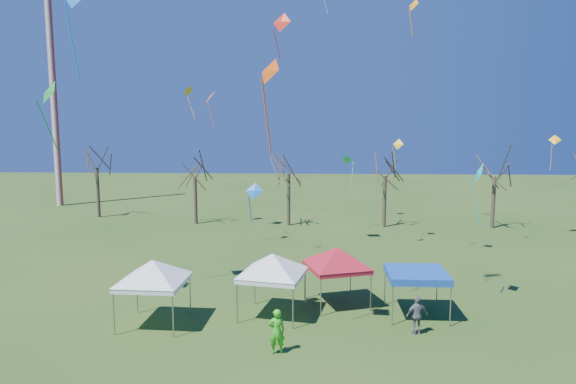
# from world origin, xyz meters

# --- Properties ---
(ground) EXTENTS (140.00, 140.00, 0.00)m
(ground) POSITION_xyz_m (0.00, 0.00, 0.00)
(ground) COLOR #284B18
(ground) RESTS_ON ground
(radio_mast) EXTENTS (0.70, 0.70, 25.00)m
(radio_mast) POSITION_xyz_m (-28.00, 34.00, 12.50)
(radio_mast) COLOR silver
(radio_mast) RESTS_ON ground
(tree_0) EXTENTS (3.83, 3.83, 8.44)m
(tree_0) POSITION_xyz_m (-20.85, 27.38, 6.49)
(tree_0) COLOR #3D2D21
(tree_0) RESTS_ON ground
(tree_1) EXTENTS (3.42, 3.42, 7.54)m
(tree_1) POSITION_xyz_m (-10.77, 24.65, 5.79)
(tree_1) COLOR #3D2D21
(tree_1) RESTS_ON ground
(tree_2) EXTENTS (3.71, 3.71, 8.18)m
(tree_2) POSITION_xyz_m (-2.37, 24.38, 6.29)
(tree_2) COLOR #3D2D21
(tree_2) RESTS_ON ground
(tree_3) EXTENTS (3.59, 3.59, 7.91)m
(tree_3) POSITION_xyz_m (6.03, 24.04, 6.08)
(tree_3) COLOR #3D2D21
(tree_3) RESTS_ON ground
(tree_4) EXTENTS (3.58, 3.58, 7.89)m
(tree_4) POSITION_xyz_m (15.36, 24.00, 6.06)
(tree_4) COLOR #3D2D21
(tree_4) RESTS_ON ground
(tent_white_west) EXTENTS (3.95, 3.95, 3.49)m
(tent_white_west) POSITION_xyz_m (-7.42, 1.48, 2.81)
(tent_white_west) COLOR gray
(tent_white_west) RESTS_ON ground
(tent_white_mid) EXTENTS (3.88, 3.88, 3.49)m
(tent_white_mid) POSITION_xyz_m (-2.14, 2.81, 2.82)
(tent_white_mid) COLOR gray
(tent_white_mid) RESTS_ON ground
(tent_red) EXTENTS (3.69, 3.69, 3.42)m
(tent_red) POSITION_xyz_m (0.96, 4.43, 2.76)
(tent_red) COLOR gray
(tent_red) RESTS_ON ground
(tent_blue) EXTENTS (2.77, 2.77, 2.17)m
(tent_blue) POSITION_xyz_m (4.65, 3.18, 1.99)
(tent_blue) COLOR gray
(tent_blue) RESTS_ON ground
(person_grey) EXTENTS (1.07, 0.67, 1.70)m
(person_grey) POSITION_xyz_m (4.26, 0.97, 0.85)
(person_grey) COLOR slate
(person_grey) RESTS_ON ground
(person_green) EXTENTS (0.75, 0.58, 1.83)m
(person_green) POSITION_xyz_m (-1.67, -1.17, 0.91)
(person_green) COLOR green
(person_green) RESTS_ON ground
(kite_2) EXTENTS (1.13, 1.42, 3.04)m
(kite_2) POSITION_xyz_m (-8.52, 20.98, 11.11)
(kite_2) COLOR #F9560D
(kite_2) RESTS_ON ground
(kite_14) EXTENTS (1.38, 1.35, 3.25)m
(kite_14) POSITION_xyz_m (-12.52, 3.03, 10.47)
(kite_14) COLOR green
(kite_14) RESTS_ON ground
(kite_22) EXTENTS (1.06, 0.91, 3.01)m
(kite_22) POSITION_xyz_m (2.65, 22.67, 5.89)
(kite_22) COLOR green
(kite_22) RESTS_ON ground
(kite_19) EXTENTS (0.89, 0.81, 2.32)m
(kite_19) POSITION_xyz_m (6.13, 18.51, 7.42)
(kite_19) COLOR yellow
(kite_19) RESTS_ON ground
(kite_18) EXTENTS (0.80, 0.93, 2.13)m
(kite_18) POSITION_xyz_m (5.55, 11.05, 15.90)
(kite_18) COLOR orange
(kite_18) RESTS_ON ground
(kite_17) EXTENTS (0.63, 1.09, 3.25)m
(kite_17) POSITION_xyz_m (7.82, 4.89, 6.62)
(kite_17) COLOR #0CBDB7
(kite_17) RESTS_ON ground
(kite_11) EXTENTS (1.50, 1.23, 3.08)m
(kite_11) POSITION_xyz_m (-2.37, 14.33, 15.62)
(kite_11) COLOR red
(kite_11) RESTS_ON ground
(kite_1) EXTENTS (0.90, 0.59, 1.90)m
(kite_1) POSITION_xyz_m (-2.96, 2.75, 5.96)
(kite_1) COLOR blue
(kite_1) RESTS_ON ground
(kite_5) EXTENTS (1.19, 1.26, 3.64)m
(kite_5) POSITION_xyz_m (-1.95, -0.84, 10.98)
(kite_5) COLOR #DF4C0B
(kite_5) RESTS_ON ground
(kite_12) EXTENTS (1.06, 0.89, 2.82)m
(kite_12) POSITION_xyz_m (18.43, 20.20, 7.71)
(kite_12) COLOR #FFAB0D
(kite_12) RESTS_ON ground
(kite_13) EXTENTS (1.06, 1.31, 2.86)m
(kite_13) POSITION_xyz_m (-10.73, 22.74, 11.67)
(kite_13) COLOR gold
(kite_13) RESTS_ON ground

